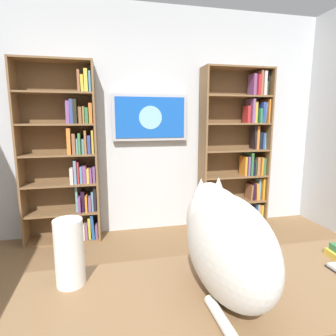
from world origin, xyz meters
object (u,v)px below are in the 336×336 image
(bookshelf_right, at_px, (69,156))
(cat, at_px, (224,238))
(bookshelf_left, at_px, (242,149))
(desk, at_px, (243,316))
(wall_mounted_tv, at_px, (150,118))
(paper_towel_roll, at_px, (69,252))

(bookshelf_right, bearing_deg, cat, 109.28)
(bookshelf_left, height_order, bookshelf_right, same)
(bookshelf_right, relative_size, desk, 1.18)
(cat, bearing_deg, bookshelf_right, -70.72)
(desk, bearing_deg, bookshelf_left, -116.79)
(wall_mounted_tv, bearing_deg, desk, 89.15)
(bookshelf_left, height_order, desk, bookshelf_left)
(bookshelf_right, distance_m, cat, 2.49)
(bookshelf_right, height_order, cat, bookshelf_right)
(bookshelf_right, bearing_deg, wall_mounted_tv, -174.78)
(bookshelf_left, relative_size, desk, 1.18)
(bookshelf_right, distance_m, paper_towel_roll, 2.21)
(wall_mounted_tv, bearing_deg, bookshelf_right, 5.22)
(cat, bearing_deg, paper_towel_roll, -15.33)
(cat, height_order, paper_towel_roll, cat)
(bookshelf_left, bearing_deg, cat, 61.41)
(desk, relative_size, paper_towel_roll, 6.43)
(bookshelf_left, xyz_separation_m, bookshelf_right, (2.10, 0.00, -0.04))
(desk, bearing_deg, cat, -20.25)
(paper_towel_roll, bearing_deg, wall_mounted_tv, -106.62)
(bookshelf_left, relative_size, wall_mounted_tv, 2.24)
(bookshelf_right, xyz_separation_m, wall_mounted_tv, (-0.94, -0.09, 0.43))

